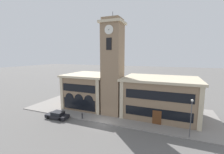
{
  "coord_description": "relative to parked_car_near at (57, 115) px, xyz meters",
  "views": [
    {
      "loc": [
        10.98,
        -22.71,
        12.02
      ],
      "look_at": [
        0.6,
        3.2,
        8.02
      ],
      "focal_mm": 24.0,
      "sensor_mm": 36.0,
      "label": 1
    }
  ],
  "objects": [
    {
      "name": "bollard",
      "position": [
        4.59,
        1.51,
        -0.07
      ],
      "size": [
        0.18,
        0.18,
        1.06
      ],
      "color": "black",
      "rests_on": "sidewalk_kerb"
    },
    {
      "name": "ground_plane",
      "position": [
        8.97,
        1.16,
        -0.73
      ],
      "size": [
        300.0,
        300.0,
        0.0
      ],
      "primitive_type": "plane",
      "color": "#605E5B"
    },
    {
      "name": "parked_car_near",
      "position": [
        0.0,
        0.0,
        0.0
      ],
      "size": [
        4.49,
        2.0,
        1.4
      ],
      "rotation": [
        0.0,
        0.0,
        3.17
      ],
      "color": "black",
      "rests_on": "ground_plane"
    },
    {
      "name": "street_lamp",
      "position": [
        22.88,
        1.64,
        3.21
      ],
      "size": [
        0.36,
        0.36,
        5.78
      ],
      "color": "#4C4C51",
      "rests_on": "sidewalk_kerb"
    },
    {
      "name": "clock_tower",
      "position": [
        8.96,
        6.23,
        8.88
      ],
      "size": [
        4.44,
        4.44,
        20.3
      ],
      "color": "#897056",
      "rests_on": "ground_plane"
    },
    {
      "name": "town_hall_left_wing",
      "position": [
        2.0,
        9.08,
        3.17
      ],
      "size": [
        10.3,
        10.21,
        7.75
      ],
      "color": "#897056",
      "rests_on": "ground_plane"
    },
    {
      "name": "town_hall_right_wing",
      "position": [
        17.99,
        9.09,
        3.15
      ],
      "size": [
        14.41,
        10.21,
        7.71
      ],
      "color": "#897056",
      "rests_on": "ground_plane"
    },
    {
      "name": "sidewalk_kerb",
      "position": [
        8.97,
        8.52,
        -0.66
      ],
      "size": [
        39.76,
        14.71,
        0.15
      ],
      "color": "gray",
      "rests_on": "ground_plane"
    }
  ]
}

